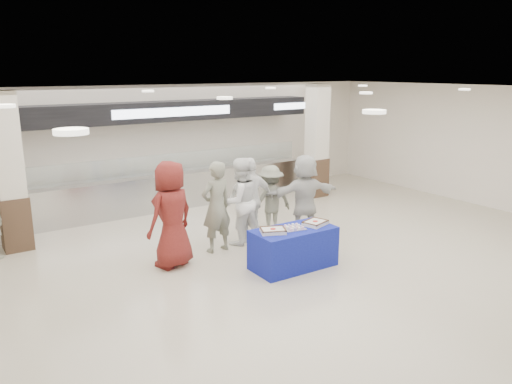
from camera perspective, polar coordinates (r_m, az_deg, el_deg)
ground at (r=9.21m, az=4.86°, el=-9.14°), size 14.00×14.00×0.00m
serving_line at (r=13.34m, az=-9.70°, el=3.14°), size 8.70×0.85×2.80m
column_left at (r=11.05m, az=-26.29°, el=1.66°), size 0.55×0.55×3.20m
column_right at (r=14.42m, az=6.95°, el=5.53°), size 0.55×0.55×3.20m
display_table at (r=9.31m, az=4.29°, el=-6.40°), size 1.56×0.81×0.75m
sheet_cake_left at (r=8.93m, az=1.95°, el=-4.39°), size 0.54×0.49×0.09m
sheet_cake_right at (r=9.43m, az=6.78°, el=-3.48°), size 0.51×0.45×0.09m
cupcake_tray at (r=9.15m, az=4.37°, el=-4.06°), size 0.44×0.35×0.06m
civilian_maroon at (r=9.28m, az=-9.64°, el=-2.55°), size 1.13×0.92×2.00m
soldier_a at (r=9.96m, az=-4.55°, el=-1.72°), size 0.71×0.50×1.85m
chef_tall at (r=10.39m, az=-1.88°, el=-1.07°), size 0.90×0.71×1.83m
chef_short at (r=10.56m, az=-0.63°, el=-0.89°), size 1.11×0.58×1.81m
soldier_b at (r=11.02m, az=1.68°, el=-0.94°), size 1.06×0.68×1.56m
civilian_white at (r=10.92m, az=5.57°, el=-0.42°), size 1.77×0.92×1.82m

